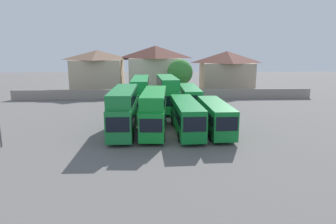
{
  "coord_description": "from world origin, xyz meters",
  "views": [
    {
      "loc": [
        -1.49,
        -32.19,
        9.35
      ],
      "look_at": [
        0.0,
        3.0,
        1.81
      ],
      "focal_mm": 31.96,
      "sensor_mm": 36.0,
      "label": 1
    }
  ],
  "objects_px": {
    "bus_1": "(124,109)",
    "house_terrace_left": "(98,71)",
    "house_terrace_right": "(226,71)",
    "bus_4": "(215,116)",
    "bus_5": "(141,92)",
    "bus_2": "(154,109)",
    "bus_3": "(186,115)",
    "house_terrace_centre": "(155,69)",
    "tree_left_of_lot": "(180,72)",
    "bus_6": "(167,91)",
    "bus_7": "(190,96)"
  },
  "relations": [
    {
      "from": "bus_4",
      "to": "bus_5",
      "type": "height_order",
      "value": "bus_5"
    },
    {
      "from": "bus_3",
      "to": "house_terrace_left",
      "type": "bearing_deg",
      "value": -156.78
    },
    {
      "from": "bus_3",
      "to": "house_terrace_centre",
      "type": "distance_m",
      "value": 32.83
    },
    {
      "from": "bus_7",
      "to": "house_terrace_centre",
      "type": "relative_size",
      "value": 0.94
    },
    {
      "from": "bus_1",
      "to": "bus_4",
      "type": "xyz_separation_m",
      "value": [
        10.22,
        -0.07,
        -0.86
      ]
    },
    {
      "from": "bus_1",
      "to": "bus_3",
      "type": "height_order",
      "value": "bus_1"
    },
    {
      "from": "bus_3",
      "to": "house_terrace_centre",
      "type": "bearing_deg",
      "value": -176.66
    },
    {
      "from": "bus_6",
      "to": "bus_5",
      "type": "bearing_deg",
      "value": -102.85
    },
    {
      "from": "bus_7",
      "to": "house_terrace_right",
      "type": "bearing_deg",
      "value": 151.53
    },
    {
      "from": "house_terrace_left",
      "to": "bus_1",
      "type": "bearing_deg",
      "value": -74.85
    },
    {
      "from": "bus_1",
      "to": "house_terrace_right",
      "type": "relative_size",
      "value": 0.93
    },
    {
      "from": "house_terrace_right",
      "to": "bus_1",
      "type": "bearing_deg",
      "value": -120.57
    },
    {
      "from": "bus_4",
      "to": "bus_6",
      "type": "xyz_separation_m",
      "value": [
        -4.88,
        12.84,
        0.93
      ]
    },
    {
      "from": "bus_1",
      "to": "house_terrace_left",
      "type": "xyz_separation_m",
      "value": [
        -8.82,
        32.57,
        1.75
      ]
    },
    {
      "from": "bus_4",
      "to": "bus_5",
      "type": "distance_m",
      "value": 16.22
    },
    {
      "from": "bus_7",
      "to": "bus_6",
      "type": "bearing_deg",
      "value": -82.91
    },
    {
      "from": "bus_4",
      "to": "house_terrace_right",
      "type": "bearing_deg",
      "value": 163.41
    },
    {
      "from": "bus_3",
      "to": "bus_6",
      "type": "distance_m",
      "value": 12.91
    },
    {
      "from": "tree_left_of_lot",
      "to": "house_terrace_right",
      "type": "bearing_deg",
      "value": 31.98
    },
    {
      "from": "bus_3",
      "to": "bus_7",
      "type": "relative_size",
      "value": 1.03
    },
    {
      "from": "bus_4",
      "to": "house_terrace_left",
      "type": "bearing_deg",
      "value": -151.15
    },
    {
      "from": "bus_4",
      "to": "tree_left_of_lot",
      "type": "xyz_separation_m",
      "value": [
        -1.91,
        25.5,
        2.83
      ]
    },
    {
      "from": "bus_1",
      "to": "bus_6",
      "type": "bearing_deg",
      "value": 157.76
    },
    {
      "from": "bus_6",
      "to": "tree_left_of_lot",
      "type": "xyz_separation_m",
      "value": [
        2.97,
        12.66,
        1.91
      ]
    },
    {
      "from": "bus_2",
      "to": "house_terrace_centre",
      "type": "distance_m",
      "value": 32.47
    },
    {
      "from": "house_terrace_right",
      "to": "bus_4",
      "type": "bearing_deg",
      "value": -105.19
    },
    {
      "from": "bus_1",
      "to": "bus_4",
      "type": "relative_size",
      "value": 1.03
    },
    {
      "from": "bus_6",
      "to": "bus_7",
      "type": "height_order",
      "value": "bus_6"
    },
    {
      "from": "bus_4",
      "to": "bus_2",
      "type": "bearing_deg",
      "value": -92.92
    },
    {
      "from": "bus_3",
      "to": "tree_left_of_lot",
      "type": "bearing_deg",
      "value": 174.34
    },
    {
      "from": "bus_5",
      "to": "bus_6",
      "type": "distance_m",
      "value": 4.17
    },
    {
      "from": "bus_1",
      "to": "bus_6",
      "type": "distance_m",
      "value": 13.84
    },
    {
      "from": "bus_2",
      "to": "bus_5",
      "type": "height_order",
      "value": "bus_5"
    },
    {
      "from": "house_terrace_centre",
      "to": "tree_left_of_lot",
      "type": "height_order",
      "value": "house_terrace_centre"
    },
    {
      "from": "bus_4",
      "to": "house_terrace_left",
      "type": "relative_size",
      "value": 0.94
    },
    {
      "from": "bus_3",
      "to": "bus_4",
      "type": "distance_m",
      "value": 3.27
    },
    {
      "from": "bus_2",
      "to": "bus_3",
      "type": "height_order",
      "value": "bus_2"
    },
    {
      "from": "bus_5",
      "to": "bus_7",
      "type": "relative_size",
      "value": 1.11
    },
    {
      "from": "bus_7",
      "to": "house_terrace_left",
      "type": "height_order",
      "value": "house_terrace_left"
    },
    {
      "from": "bus_6",
      "to": "house_terrace_centre",
      "type": "relative_size",
      "value": 0.94
    },
    {
      "from": "bus_6",
      "to": "house_terrace_left",
      "type": "height_order",
      "value": "house_terrace_left"
    },
    {
      "from": "bus_2",
      "to": "bus_6",
      "type": "distance_m",
      "value": 12.81
    },
    {
      "from": "house_terrace_centre",
      "to": "tree_left_of_lot",
      "type": "xyz_separation_m",
      "value": [
        4.74,
        -7.07,
        -0.26
      ]
    },
    {
      "from": "bus_7",
      "to": "house_terrace_left",
      "type": "xyz_separation_m",
      "value": [
        -17.64,
        19.35,
        2.56
      ]
    },
    {
      "from": "bus_5",
      "to": "bus_2",
      "type": "bearing_deg",
      "value": 8.89
    },
    {
      "from": "house_terrace_left",
      "to": "tree_left_of_lot",
      "type": "distance_m",
      "value": 18.55
    },
    {
      "from": "bus_2",
      "to": "bus_4",
      "type": "xyz_separation_m",
      "value": [
        6.85,
        -0.18,
        -0.72
      ]
    },
    {
      "from": "bus_7",
      "to": "house_terrace_right",
      "type": "relative_size",
      "value": 0.96
    },
    {
      "from": "bus_3",
      "to": "house_terrace_right",
      "type": "xyz_separation_m",
      "value": [
        11.99,
        32.09,
        2.44
      ]
    },
    {
      "from": "bus_6",
      "to": "house_terrace_centre",
      "type": "distance_m",
      "value": 19.93
    }
  ]
}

